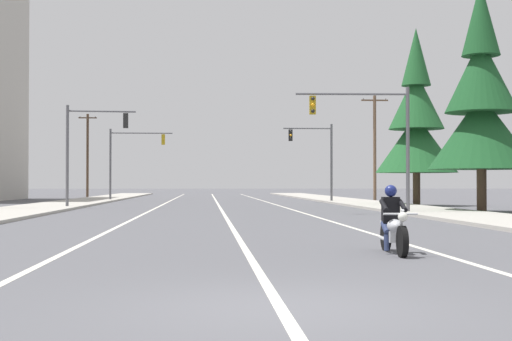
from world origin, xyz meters
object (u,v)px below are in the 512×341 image
object	(u,v)px
traffic_signal_near_right	(375,129)
traffic_signal_mid_left	(129,153)
conifer_tree_right_verge_far	(416,124)
motorcycle_with_rider	(393,226)
utility_pole_left_far	(88,154)
conifer_tree_right_verge_near	(481,106)
traffic_signal_near_left	(87,141)
traffic_signal_mid_right	(318,151)
utility_pole_right_far	(375,146)

from	to	relation	value
traffic_signal_near_right	traffic_signal_mid_left	world-z (taller)	same
traffic_signal_mid_left	conifer_tree_right_verge_far	size ratio (longest dim) A/B	0.52
traffic_signal_near_right	conifer_tree_right_verge_far	bearing A→B (deg)	65.63
motorcycle_with_rider	utility_pole_left_far	distance (m)	63.98
traffic_signal_near_right	conifer_tree_right_verge_near	world-z (taller)	conifer_tree_right_verge_near
traffic_signal_near_left	traffic_signal_mid_right	xyz separation A→B (m)	(15.98, 12.69, -0.01)
utility_pole_left_far	conifer_tree_right_verge_far	distance (m)	39.31
utility_pole_right_far	conifer_tree_right_verge_far	bearing A→B (deg)	-90.56
traffic_signal_near_right	traffic_signal_mid_right	bearing A→B (deg)	88.35
traffic_signal_near_right	conifer_tree_right_verge_near	distance (m)	6.39
traffic_signal_near_right	utility_pole_left_far	distance (m)	46.81
traffic_signal_near_left	conifer_tree_right_verge_near	bearing A→B (deg)	-19.82
traffic_signal_near_left	utility_pole_left_far	size ratio (longest dim) A/B	0.71
conifer_tree_right_verge_near	traffic_signal_near_left	bearing A→B (deg)	160.18
traffic_signal_mid_right	utility_pole_right_far	bearing A→B (deg)	32.16
traffic_signal_mid_right	conifer_tree_right_verge_far	xyz separation A→B (m)	(5.23, -9.19, 1.44)
traffic_signal_mid_right	traffic_signal_mid_left	xyz separation A→B (m)	(-15.47, 6.25, 0.09)
traffic_signal_near_left	conifer_tree_right_verge_far	size ratio (longest dim) A/B	0.52
traffic_signal_near_left	utility_pole_right_far	size ratio (longest dim) A/B	0.70
utility_pole_right_far	traffic_signal_mid_left	bearing A→B (deg)	172.10
utility_pole_left_far	conifer_tree_right_verge_near	size ratio (longest dim) A/B	0.73
traffic_signal_near_left	conifer_tree_right_verge_near	world-z (taller)	conifer_tree_right_verge_near
utility_pole_right_far	conifer_tree_right_verge_near	size ratio (longest dim) A/B	0.74
traffic_signal_near_right	traffic_signal_mid_left	size ratio (longest dim) A/B	1.00
traffic_signal_near_left	traffic_signal_mid_left	world-z (taller)	same
motorcycle_with_rider	traffic_signal_mid_left	size ratio (longest dim) A/B	0.35
conifer_tree_right_verge_far	traffic_signal_mid_left	bearing A→B (deg)	143.27
traffic_signal_mid_right	traffic_signal_mid_left	bearing A→B (deg)	157.99
traffic_signal_near_left	utility_pole_left_far	world-z (taller)	utility_pole_left_far
traffic_signal_near_left	traffic_signal_mid_left	bearing A→B (deg)	88.45
traffic_signal_near_left	conifer_tree_right_verge_near	xyz separation A→B (m)	(21.33, -7.69, 1.46)
traffic_signal_near_right	utility_pole_left_far	bearing A→B (deg)	116.00
utility_pole_right_far	conifer_tree_right_verge_far	distance (m)	12.58
traffic_signal_mid_left	traffic_signal_mid_right	bearing A→B (deg)	-22.01
conifer_tree_right_verge_far	traffic_signal_mid_right	bearing A→B (deg)	119.62
utility_pole_right_far	conifer_tree_right_verge_far	world-z (taller)	conifer_tree_right_verge_far
motorcycle_with_rider	traffic_signal_near_left	world-z (taller)	traffic_signal_near_left
motorcycle_with_rider	traffic_signal_mid_right	bearing A→B (deg)	83.34
utility_pole_right_far	traffic_signal_near_right	bearing A→B (deg)	-103.21
motorcycle_with_rider	conifer_tree_right_verge_near	size ratio (longest dim) A/B	0.18
traffic_signal_mid_left	conifer_tree_right_verge_near	size ratio (longest dim) A/B	0.52
traffic_signal_near_right	traffic_signal_mid_right	distance (m)	22.14
traffic_signal_mid_right	conifer_tree_right_verge_near	world-z (taller)	conifer_tree_right_verge_near
traffic_signal_mid_left	conifer_tree_right_verge_near	world-z (taller)	conifer_tree_right_verge_near
utility_pole_left_far	traffic_signal_near_left	bearing A→B (deg)	-80.98
motorcycle_with_rider	utility_pole_left_far	world-z (taller)	utility_pole_left_far
traffic_signal_mid_left	utility_pole_left_far	size ratio (longest dim) A/B	0.71
utility_pole_left_far	traffic_signal_mid_right	bearing A→B (deg)	-43.29
motorcycle_with_rider	traffic_signal_near_right	size ratio (longest dim) A/B	0.35
traffic_signal_near_left	conifer_tree_right_verge_far	distance (m)	21.54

